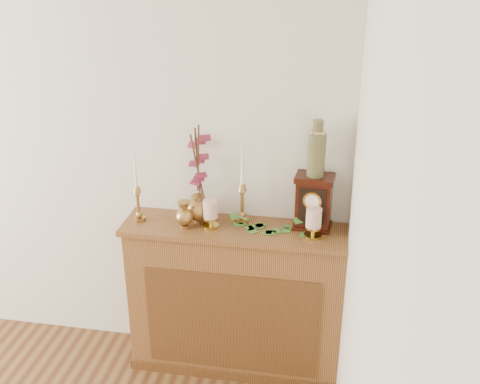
% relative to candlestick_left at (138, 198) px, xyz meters
% --- Properties ---
extents(console_shelf, '(1.24, 0.34, 0.93)m').
position_rel_candlestick_left_xyz_m(console_shelf, '(0.54, 0.01, -0.63)').
color(console_shelf, brown).
rests_on(console_shelf, ground).
extents(candlestick_left, '(0.07, 0.07, 0.42)m').
position_rel_candlestick_left_xyz_m(candlestick_left, '(0.00, 0.00, 0.00)').
color(candlestick_left, '#AC8745').
rests_on(candlestick_left, console_shelf).
extents(candlestick_center, '(0.08, 0.08, 0.46)m').
position_rel_candlestick_left_xyz_m(candlestick_center, '(0.56, 0.09, 0.01)').
color(candlestick_center, '#AC8745').
rests_on(candlestick_center, console_shelf).
extents(bud_vase, '(0.10, 0.10, 0.15)m').
position_rel_candlestick_left_xyz_m(bud_vase, '(0.27, -0.04, -0.06)').
color(bud_vase, '#AC8745').
rests_on(bud_vase, console_shelf).
extents(ginger_jar, '(0.23, 0.25, 0.57)m').
position_rel_candlestick_left_xyz_m(ginger_jar, '(0.33, 0.09, 0.12)').
color(ginger_jar, '#AC8745').
rests_on(ginger_jar, console_shelf).
extents(pillar_candle_left, '(0.09, 0.09, 0.17)m').
position_rel_candlestick_left_xyz_m(pillar_candle_left, '(0.41, -0.01, -0.05)').
color(pillar_candle_left, gold).
rests_on(pillar_candle_left, console_shelf).
extents(pillar_candle_right, '(0.09, 0.09, 0.18)m').
position_rel_candlestick_left_xyz_m(pillar_candle_right, '(0.96, -0.03, -0.04)').
color(pillar_candle_right, gold).
rests_on(pillar_candle_right, console_shelf).
extents(ivy_garland, '(0.50, 0.23, 0.09)m').
position_rel_candlestick_left_xyz_m(ivy_garland, '(0.70, 0.04, -0.12)').
color(ivy_garland, '#3D752C').
rests_on(ivy_garland, console_shelf).
extents(mantel_clock, '(0.21, 0.16, 0.30)m').
position_rel_candlestick_left_xyz_m(mantel_clock, '(0.95, 0.08, 0.01)').
color(mantel_clock, black).
rests_on(mantel_clock, console_shelf).
extents(ceramic_vase, '(0.09, 0.09, 0.30)m').
position_rel_candlestick_left_xyz_m(ceramic_vase, '(0.95, 0.08, 0.30)').
color(ceramic_vase, '#1A3525').
rests_on(ceramic_vase, mantel_clock).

